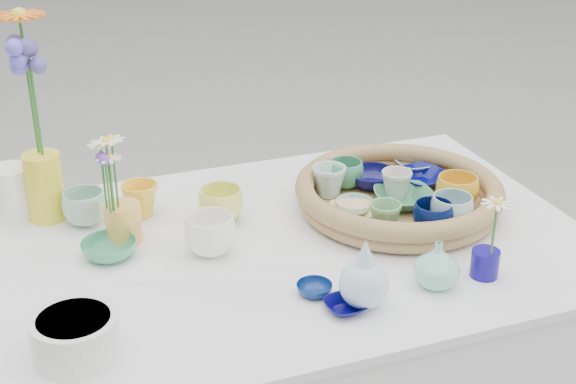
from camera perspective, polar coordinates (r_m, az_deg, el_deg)
name	(u,v)px	position (r m, az deg, el deg)	size (l,w,h in m)	color
wicker_tray	(398,195)	(1.84, 7.86, -0.19)	(0.47, 0.47, 0.08)	brown
tray_ceramic_0	(372,179)	(1.92, 5.98, 0.95)	(0.12, 0.12, 0.04)	#0A0A41
tray_ceramic_1	(422,179)	(1.95, 9.48, 0.95)	(0.12, 0.12, 0.03)	#040851
tray_ceramic_2	(457,192)	(1.84, 11.92, 0.00)	(0.10, 0.10, 0.08)	gold
tray_ceramic_3	(404,199)	(1.84, 8.25, -0.46)	(0.13, 0.13, 0.03)	#397A53
tray_ceramic_4	(385,217)	(1.71, 6.92, -1.79)	(0.07, 0.07, 0.06)	#70A56D
tray_ceramic_5	(354,206)	(1.80, 4.75, -1.00)	(0.08, 0.08, 0.03)	#A1D8C7
tray_ceramic_6	(329,181)	(1.86, 2.94, 0.77)	(0.08, 0.08, 0.07)	silver
tray_ceramic_7	(396,184)	(1.86, 7.71, 0.54)	(0.07, 0.07, 0.07)	beige
tray_ceramic_8	(416,164)	(2.03, 9.09, 1.97)	(0.10, 0.10, 0.03)	#A2C5E0
tray_ceramic_9	(433,218)	(1.72, 10.26, -1.84)	(0.09, 0.09, 0.07)	#030E3E
tray_ceramic_10	(352,213)	(1.77, 4.57, -1.51)	(0.10, 0.10, 0.03)	#D8B078
tray_ceramic_11	(451,211)	(1.75, 11.55, -1.37)	(0.09, 0.09, 0.07)	#A1C6C2
tray_ceramic_12	(346,174)	(1.91, 4.14, 1.28)	(0.08, 0.08, 0.07)	#429566
loose_ceramic_0	(140,200)	(1.83, -10.45, -0.53)	(0.08, 0.08, 0.08)	yellow
loose_ceramic_1	(221,205)	(1.78, -4.79, -0.95)	(0.10, 0.10, 0.08)	#E7EB5D
loose_ceramic_2	(109,249)	(1.69, -12.60, -4.00)	(0.11, 0.11, 0.04)	#3C9368
loose_ceramic_3	(210,235)	(1.66, -5.57, -3.06)	(0.11, 0.11, 0.08)	white
loose_ceramic_4	(314,289)	(1.53, 1.89, -6.92)	(0.07, 0.07, 0.02)	navy
loose_ceramic_5	(85,208)	(1.82, -14.27, -1.09)	(0.10, 0.10, 0.08)	#98C7AF
loose_ceramic_6	(346,306)	(1.49, 4.15, -8.09)	(0.08, 0.08, 0.02)	#06044E
fluted_bowl	(76,337)	(1.40, -14.86, -9.94)	(0.15, 0.15, 0.08)	silver
bud_vase_paleblue	(364,272)	(1.47, 5.46, -5.71)	(0.09, 0.09, 0.14)	silver
bud_vase_seafoam	(437,264)	(1.56, 10.56, -5.08)	(0.09, 0.09, 0.09)	#82CFAF
bud_vase_cobalt	(485,263)	(1.62, 13.82, -4.95)	(0.06, 0.06, 0.06)	#140977
single_daisy	(494,229)	(1.57, 14.44, -2.60)	(0.07, 0.07, 0.13)	white
tall_vase_yellow	(45,187)	(1.85, -16.91, 0.36)	(0.08, 0.08, 0.15)	yellow
gerbera	(29,86)	(1.79, -17.91, 7.16)	(0.12, 0.12, 0.32)	orange
hydrangea	(36,106)	(1.78, -17.51, 5.85)	(0.09, 0.09, 0.31)	#564994
white_pitcher	(12,193)	(1.89, -19.06, -0.05)	(0.13, 0.09, 0.12)	white
daisy_cup	(123,222)	(1.73, -11.63, -2.12)	(0.08, 0.08, 0.08)	#F4AF4B
daisy_posy	(113,174)	(1.67, -12.33, 1.25)	(0.08, 0.08, 0.16)	white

